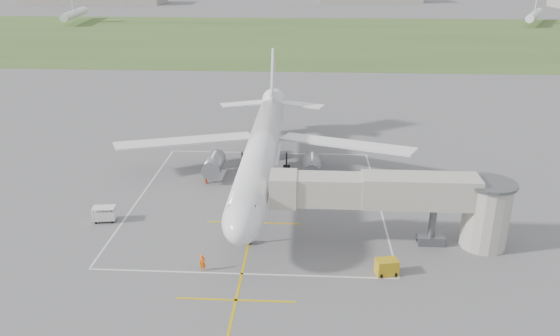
# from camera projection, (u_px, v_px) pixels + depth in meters

# --- Properties ---
(ground) EXTENTS (700.00, 700.00, 0.00)m
(ground) POSITION_uv_depth(u_px,v_px,m) (261.00, 186.00, 67.57)
(ground) COLOR #565659
(ground) RESTS_ON ground
(grass_strip) EXTENTS (700.00, 120.00, 0.02)m
(grass_strip) POSITION_uv_depth(u_px,v_px,m) (295.00, 37.00, 188.33)
(grass_strip) COLOR #3E5625
(grass_strip) RESTS_ON ground
(apron_markings) EXTENTS (28.20, 60.00, 0.01)m
(apron_markings) POSITION_uv_depth(u_px,v_px,m) (257.00, 206.00, 62.16)
(apron_markings) COLOR #C49D0B
(apron_markings) RESTS_ON ground
(airliner) EXTENTS (38.93, 46.75, 13.52)m
(airliner) POSITION_uv_depth(u_px,v_px,m) (262.00, 150.00, 66.65)
(airliner) COLOR white
(airliner) RESTS_ON ground
(jet_bridge) EXTENTS (23.40, 5.00, 7.20)m
(jet_bridge) POSITION_uv_depth(u_px,v_px,m) (411.00, 200.00, 52.46)
(jet_bridge) COLOR #A6A296
(jet_bridge) RESTS_ON ground
(gpu_unit) EXTENTS (2.16, 1.72, 1.45)m
(gpu_unit) POSITION_uv_depth(u_px,v_px,m) (387.00, 267.00, 48.72)
(gpu_unit) COLOR #B79116
(gpu_unit) RESTS_ON ground
(baggage_cart) EXTENTS (2.53, 1.74, 1.64)m
(baggage_cart) POSITION_uv_depth(u_px,v_px,m) (104.00, 214.00, 58.35)
(baggage_cart) COLOR silver
(baggage_cart) RESTS_ON ground
(ramp_worker_nose) EXTENTS (0.67, 0.53, 1.61)m
(ramp_worker_nose) POSITION_uv_depth(u_px,v_px,m) (203.00, 263.00, 49.22)
(ramp_worker_nose) COLOR #FF6308
(ramp_worker_nose) RESTS_ON ground
(ramp_worker_wing) EXTENTS (0.99, 1.08, 1.79)m
(ramp_worker_wing) POSITION_uv_depth(u_px,v_px,m) (207.00, 176.00, 68.18)
(ramp_worker_wing) COLOR #FF3608
(ramp_worker_wing) RESTS_ON ground
(distant_aircraft) EXTENTS (201.59, 36.90, 8.85)m
(distant_aircraft) POSITION_uv_depth(u_px,v_px,m) (302.00, 14.00, 224.23)
(distant_aircraft) COLOR white
(distant_aircraft) RESTS_ON ground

